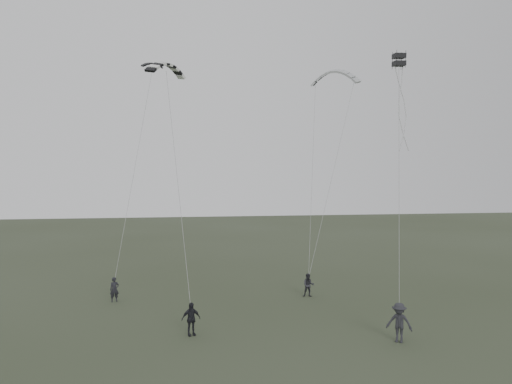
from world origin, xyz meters
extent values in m
plane|color=#2F3623|center=(0.00, 0.00, 0.00)|extent=(140.00, 140.00, 0.00)
imported|color=black|center=(-8.26, 7.34, 0.77)|extent=(0.63, 0.50, 1.54)
imported|color=#27272C|center=(4.10, 6.62, 0.76)|extent=(0.85, 0.73, 1.51)
imported|color=black|center=(-3.74, -0.05, 0.82)|extent=(1.04, 0.65, 1.65)
imported|color=#242429|center=(6.01, -2.64, 0.94)|extent=(1.40, 1.28, 1.88)
camera|label=1|loc=(-4.49, -24.70, 7.97)|focal=35.00mm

